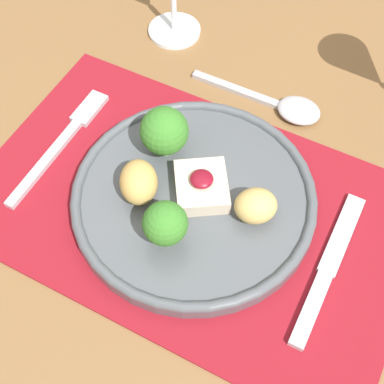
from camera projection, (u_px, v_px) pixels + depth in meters
name	position (u px, v px, depth m)	size (l,w,h in m)	color
ground_plane	(191.00, 376.00, 1.25)	(8.00, 8.00, 0.00)	brown
dining_table	(191.00, 245.00, 0.68)	(1.23, 1.13, 0.76)	brown
placemat	(191.00, 208.00, 0.61)	(0.49, 0.31, 0.00)	maroon
dinner_plate	(189.00, 192.00, 0.59)	(0.28, 0.28, 0.08)	#4C5156
fork	(65.00, 138.00, 0.65)	(0.02, 0.19, 0.01)	#B2B2B7
knife	(324.00, 277.00, 0.56)	(0.02, 0.19, 0.01)	#B2B2B7
spoon	(287.00, 107.00, 0.68)	(0.18, 0.05, 0.02)	#B2B2B7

